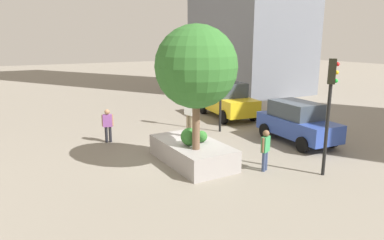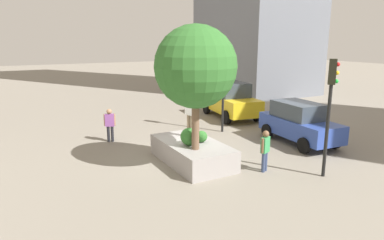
{
  "view_description": "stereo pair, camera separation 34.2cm",
  "coord_description": "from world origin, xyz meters",
  "px_view_note": "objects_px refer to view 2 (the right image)",
  "views": [
    {
      "loc": [
        11.67,
        -6.54,
        4.8
      ],
      "look_at": [
        0.32,
        -0.02,
        1.73
      ],
      "focal_mm": 32.51,
      "sensor_mm": 36.0,
      "label": 1
    },
    {
      "loc": [
        11.84,
        -6.25,
        4.8
      ],
      "look_at": [
        0.32,
        -0.02,
        1.73
      ],
      "focal_mm": 32.51,
      "sensor_mm": 36.0,
      "label": 2
    }
  ],
  "objects_px": {
    "traffic_light_corner": "(330,98)",
    "planter_ledge": "(192,152)",
    "sedan_parked": "(299,123)",
    "taxi_cab": "(230,100)",
    "traffic_light_median": "(224,69)",
    "skateboard": "(190,135)",
    "skateboarder": "(190,111)",
    "pedestrian_crossing": "(110,123)",
    "plaza_tree": "(196,67)",
    "bystander_watching": "(265,148)"
  },
  "relations": [
    {
      "from": "skateboard",
      "to": "sedan_parked",
      "type": "xyz_separation_m",
      "value": [
        0.75,
        5.39,
        0.08
      ]
    },
    {
      "from": "traffic_light_median",
      "to": "taxi_cab",
      "type": "bearing_deg",
      "value": 139.28
    },
    {
      "from": "bystander_watching",
      "to": "pedestrian_crossing",
      "type": "bearing_deg",
      "value": -148.72
    },
    {
      "from": "planter_ledge",
      "to": "sedan_parked",
      "type": "bearing_deg",
      "value": 90.01
    },
    {
      "from": "skateboard",
      "to": "bystander_watching",
      "type": "height_order",
      "value": "bystander_watching"
    },
    {
      "from": "skateboard",
      "to": "bystander_watching",
      "type": "xyz_separation_m",
      "value": [
        2.88,
        1.57,
        0.01
      ]
    },
    {
      "from": "skateboard",
      "to": "taxi_cab",
      "type": "xyz_separation_m",
      "value": [
        -5.33,
        5.66,
        0.22
      ]
    },
    {
      "from": "sedan_parked",
      "to": "pedestrian_crossing",
      "type": "height_order",
      "value": "sedan_parked"
    },
    {
      "from": "sedan_parked",
      "to": "traffic_light_corner",
      "type": "height_order",
      "value": "traffic_light_corner"
    },
    {
      "from": "skateboard",
      "to": "traffic_light_median",
      "type": "distance_m",
      "value": 4.87
    },
    {
      "from": "skateboarder",
      "to": "traffic_light_median",
      "type": "relative_size",
      "value": 0.37
    },
    {
      "from": "skateboarder",
      "to": "sedan_parked",
      "type": "height_order",
      "value": "skateboarder"
    },
    {
      "from": "plaza_tree",
      "to": "traffic_light_corner",
      "type": "xyz_separation_m",
      "value": [
        2.68,
        3.76,
        -0.99
      ]
    },
    {
      "from": "traffic_light_corner",
      "to": "planter_ledge",
      "type": "bearing_deg",
      "value": -135.27
    },
    {
      "from": "traffic_light_median",
      "to": "skateboarder",
      "type": "bearing_deg",
      "value": -51.81
    },
    {
      "from": "taxi_cab",
      "to": "sedan_parked",
      "type": "xyz_separation_m",
      "value": [
        6.08,
        -0.28,
        -0.14
      ]
    },
    {
      "from": "traffic_light_corner",
      "to": "bystander_watching",
      "type": "relative_size",
      "value": 2.65
    },
    {
      "from": "skateboard",
      "to": "skateboarder",
      "type": "distance_m",
      "value": 1.05
    },
    {
      "from": "skateboarder",
      "to": "taxi_cab",
      "type": "xyz_separation_m",
      "value": [
        -5.33,
        5.66,
        -0.82
      ]
    },
    {
      "from": "traffic_light_median",
      "to": "sedan_parked",
      "type": "bearing_deg",
      "value": 31.34
    },
    {
      "from": "skateboard",
      "to": "skateboarder",
      "type": "height_order",
      "value": "skateboarder"
    },
    {
      "from": "traffic_light_corner",
      "to": "pedestrian_crossing",
      "type": "bearing_deg",
      "value": -145.0
    },
    {
      "from": "plaza_tree",
      "to": "skateboard",
      "type": "bearing_deg",
      "value": 158.24
    },
    {
      "from": "taxi_cab",
      "to": "sedan_parked",
      "type": "bearing_deg",
      "value": -2.6
    },
    {
      "from": "skateboard",
      "to": "traffic_light_corner",
      "type": "height_order",
      "value": "traffic_light_corner"
    },
    {
      "from": "taxi_cab",
      "to": "traffic_light_median",
      "type": "height_order",
      "value": "traffic_light_median"
    },
    {
      "from": "planter_ledge",
      "to": "plaza_tree",
      "type": "xyz_separation_m",
      "value": [
        0.81,
        -0.3,
        3.42
      ]
    },
    {
      "from": "plaza_tree",
      "to": "bystander_watching",
      "type": "distance_m",
      "value": 3.89
    },
    {
      "from": "skateboarder",
      "to": "bystander_watching",
      "type": "bearing_deg",
      "value": 28.61
    },
    {
      "from": "taxi_cab",
      "to": "traffic_light_corner",
      "type": "height_order",
      "value": "traffic_light_corner"
    },
    {
      "from": "skateboard",
      "to": "pedestrian_crossing",
      "type": "height_order",
      "value": "pedestrian_crossing"
    },
    {
      "from": "skateboard",
      "to": "taxi_cab",
      "type": "relative_size",
      "value": 0.16
    },
    {
      "from": "planter_ledge",
      "to": "skateboarder",
      "type": "height_order",
      "value": "skateboarder"
    },
    {
      "from": "skateboarder",
      "to": "bystander_watching",
      "type": "height_order",
      "value": "skateboarder"
    },
    {
      "from": "bystander_watching",
      "to": "sedan_parked",
      "type": "bearing_deg",
      "value": 119.07
    },
    {
      "from": "planter_ledge",
      "to": "bystander_watching",
      "type": "relative_size",
      "value": 2.41
    },
    {
      "from": "traffic_light_corner",
      "to": "pedestrian_crossing",
      "type": "distance_m",
      "value": 9.82
    },
    {
      "from": "taxi_cab",
      "to": "pedestrian_crossing",
      "type": "relative_size",
      "value": 3.11
    },
    {
      "from": "planter_ledge",
      "to": "sedan_parked",
      "type": "xyz_separation_m",
      "value": [
        -0.0,
        5.72,
        0.56
      ]
    },
    {
      "from": "planter_ledge",
      "to": "traffic_light_median",
      "type": "distance_m",
      "value": 5.74
    },
    {
      "from": "taxi_cab",
      "to": "traffic_light_median",
      "type": "relative_size",
      "value": 1.03
    },
    {
      "from": "skateboarder",
      "to": "taxi_cab",
      "type": "bearing_deg",
      "value": 133.26
    },
    {
      "from": "taxi_cab",
      "to": "sedan_parked",
      "type": "distance_m",
      "value": 6.09
    },
    {
      "from": "sedan_parked",
      "to": "pedestrian_crossing",
      "type": "distance_m",
      "value": 8.93
    },
    {
      "from": "bystander_watching",
      "to": "planter_ledge",
      "type": "bearing_deg",
      "value": -138.19
    },
    {
      "from": "plaza_tree",
      "to": "pedestrian_crossing",
      "type": "height_order",
      "value": "plaza_tree"
    },
    {
      "from": "taxi_cab",
      "to": "bystander_watching",
      "type": "relative_size",
      "value": 3.17
    },
    {
      "from": "traffic_light_corner",
      "to": "traffic_light_median",
      "type": "relative_size",
      "value": 0.86
    },
    {
      "from": "sedan_parked",
      "to": "taxi_cab",
      "type": "bearing_deg",
      "value": 177.4
    },
    {
      "from": "plaza_tree",
      "to": "traffic_light_median",
      "type": "height_order",
      "value": "plaza_tree"
    }
  ]
}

